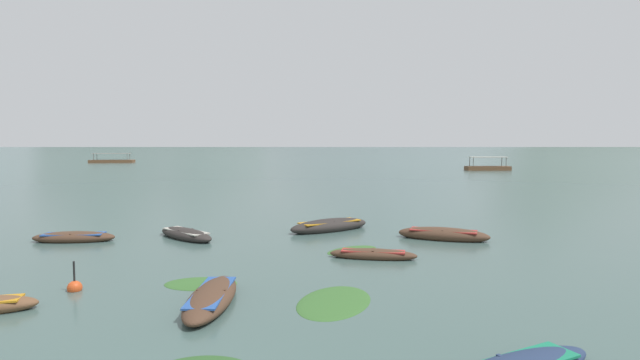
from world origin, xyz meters
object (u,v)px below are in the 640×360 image
Objects in this scene: rowboat_0 at (211,298)px; rowboat_1 at (330,226)px; rowboat_6 at (186,234)px; mooring_buoy at (75,287)px; rowboat_3 at (373,254)px; rowboat_8 at (74,237)px; rowboat_9 at (443,235)px; ferry_1 at (112,161)px; ferry_0 at (488,168)px.

rowboat_0 is 0.88× the size of rowboat_1.
rowboat_6 is 8.23m from mooring_buoy.
rowboat_3 is 0.95× the size of rowboat_6.
rowboat_8 reaches higher than rowboat_3.
rowboat_0 is at bearing -133.27° from rowboat_9.
rowboat_1 reaches higher than rowboat_9.
rowboat_3 is at bearing -13.55° from rowboat_8.
rowboat_6 reaches higher than rowboat_0.
mooring_buoy is (44.52, -103.59, -0.35)m from ferry_1.
rowboat_8 is 3.63× the size of mooring_buoy.
ferry_1 reaches higher than rowboat_9.
rowboat_6 is 3.55× the size of mooring_buoy.
ferry_1 reaches higher than mooring_buoy.
ferry_1 reaches higher than rowboat_1.
rowboat_1 is at bearing 13.81° from rowboat_8.
ferry_1 is at bearing 119.30° from rowboat_1.
ferry_0 reaches higher than rowboat_1.
rowboat_9 is 4.24× the size of mooring_buoy.
ferry_1 is at bearing 115.51° from rowboat_6.
rowboat_6 is at bearing -162.53° from rowboat_1.
rowboat_1 is 7.14m from rowboat_6.
rowboat_8 is at bearing 166.45° from rowboat_3.
rowboat_1 is 0.60× the size of ferry_0.
rowboat_6 is at bearing 179.28° from rowboat_9.
rowboat_1 is 106.98m from ferry_1.
ferry_0 reaches higher than rowboat_9.
mooring_buoy is at bearing -155.98° from rowboat_3.
rowboat_1 reaches higher than rowboat_3.
rowboat_8 is at bearing -171.46° from rowboat_6.
ferry_1 reaches higher than rowboat_8.
rowboat_0 is 9.97m from rowboat_6.
rowboat_3 is 9.30m from rowboat_6.
rowboat_8 is at bearing -178.03° from rowboat_9.
rowboat_3 is at bearing -133.93° from rowboat_9.
ferry_1 is (-48.94, 104.81, 0.26)m from rowboat_0.
rowboat_6 is 12.08m from rowboat_9.
mooring_buoy is (-1.03, -8.16, -0.08)m from rowboat_6.
rowboat_1 is at bearing 73.48° from rowboat_0.
ferry_1 reaches higher than rowboat_6.
mooring_buoy is (-13.11, -8.01, -0.12)m from rowboat_9.
rowboat_3 is at bearing -112.24° from ferry_0.
rowboat_9 is (16.99, 0.59, 0.04)m from rowboat_8.
rowboat_3 is 0.80× the size of rowboat_9.
rowboat_1 reaches higher than rowboat_6.
rowboat_8 is at bearing -166.19° from rowboat_1.
rowboat_6 is at bearing 82.82° from mooring_buoy.
rowboat_6 is 0.98× the size of rowboat_8.
rowboat_6 is 0.48× the size of ferry_0.
rowboat_9 is (3.66, 3.80, 0.07)m from rowboat_3.
ferry_0 is at bearing 64.42° from rowboat_1.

